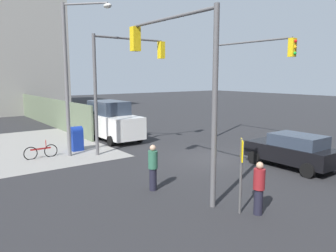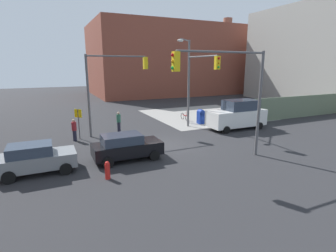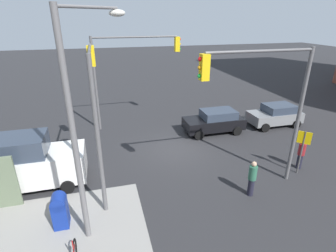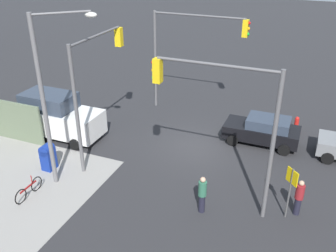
{
  "view_description": "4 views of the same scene",
  "coord_description": "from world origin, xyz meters",
  "views": [
    {
      "loc": [
        -11.93,
        11.9,
        4.3
      ],
      "look_at": [
        1.44,
        1.93,
        1.75
      ],
      "focal_mm": 35.0,
      "sensor_mm": 36.0,
      "label": 1
    },
    {
      "loc": [
        -7.41,
        -16.78,
        5.65
      ],
      "look_at": [
        0.28,
        -0.09,
        1.4
      ],
      "focal_mm": 28.0,
      "sensor_mm": 36.0,
      "label": 2
    },
    {
      "loc": [
        4.24,
        13.87,
        7.63
      ],
      "look_at": [
        0.68,
        0.52,
        1.86
      ],
      "focal_mm": 28.0,
      "sensor_mm": 36.0,
      "label": 3
    },
    {
      "loc": [
        -5.55,
        17.57,
        10.62
      ],
      "look_at": [
        1.38,
        0.81,
        1.43
      ],
      "focal_mm": 40.0,
      "sensor_mm": 36.0,
      "label": 4
    }
  ],
  "objects": [
    {
      "name": "ground_plane",
      "position": [
        0.0,
        0.0,
        0.0
      ],
      "size": [
        120.0,
        120.0,
        0.0
      ],
      "primitive_type": "plane",
      "color": "#28282B"
    },
    {
      "name": "sidewalk_corner",
      "position": [
        9.0,
        9.0,
        0.01
      ],
      "size": [
        12.0,
        12.0,
        0.01
      ],
      "primitive_type": "cube",
      "color": "gray",
      "rests_on": "ground"
    },
    {
      "name": "construction_fence",
      "position": [
        19.83,
        3.2,
        1.2
      ],
      "size": [
        23.66,
        0.12,
        2.4
      ],
      "primitive_type": "cube",
      "color": "#607056",
      "rests_on": "ground"
    },
    {
      "name": "building_warehouse_north",
      "position": [
        16.85,
        34.0,
        6.69
      ],
      "size": [
        32.0,
        18.0,
        13.38
      ],
      "color": "brown",
      "rests_on": "ground"
    },
    {
      "name": "smokestack",
      "position": [
        27.66,
        30.0,
        7.57
      ],
      "size": [
        1.8,
        1.8,
        15.13
      ],
      "primitive_type": "cylinder",
      "color": "brown",
      "rests_on": "ground"
    },
    {
      "name": "traffic_signal_nw_corner",
      "position": [
        -2.54,
        4.5,
        4.61
      ],
      "size": [
        5.16,
        0.36,
        6.5
      ],
      "color": "#59595B",
      "rests_on": "ground"
    },
    {
      "name": "traffic_signal_se_corner",
      "position": [
        2.12,
        -4.5,
        4.67
      ],
      "size": [
        6.17,
        0.36,
        6.5
      ],
      "color": "#59595B",
      "rests_on": "ground"
    },
    {
      "name": "traffic_signal_ne_corner",
      "position": [
        4.5,
        2.73,
        4.58
      ],
      "size": [
        0.36,
        4.71,
        6.5
      ],
      "color": "#59595B",
      "rests_on": "ground"
    },
    {
      "name": "street_lamp_corner",
      "position": [
        4.93,
        5.55,
        4.7
      ],
      "size": [
        2.15,
        1.9,
        8.0
      ],
      "color": "slate",
      "rests_on": "ground"
    },
    {
      "name": "warning_sign_two_way",
      "position": [
        -5.4,
        4.19,
        1.64
      ],
      "size": [
        0.48,
        0.48,
        2.4
      ],
      "color": "#4C4C4C",
      "rests_on": "ground"
    },
    {
      "name": "mailbox_blue",
      "position": [
        6.2,
        5.0,
        0.76
      ],
      "size": [
        0.56,
        0.64,
        1.43
      ],
      "color": "navy",
      "rests_on": "ground"
    },
    {
      "name": "fire_hydrant",
      "position": [
        -5.0,
        -4.2,
        0.49
      ],
      "size": [
        0.26,
        0.26,
        0.94
      ],
      "color": "red",
      "rests_on": "ground"
    },
    {
      "name": "hatchback_black",
      "position": [
        -3.35,
        -1.85,
        0.84
      ],
      "size": [
        4.16,
        2.02,
        1.62
      ],
      "color": "black",
      "rests_on": "ground"
    },
    {
      "name": "coupe_gray",
      "position": [
        -8.28,
        -1.85,
        0.84
      ],
      "size": [
        3.85,
        2.02,
        1.62
      ],
      "color": "slate",
      "rests_on": "ground"
    },
    {
      "name": "van_white_delivery",
      "position": [
        8.09,
        1.8,
        1.28
      ],
      "size": [
        5.4,
        2.32,
        2.62
      ],
      "color": "white",
      "rests_on": "ground"
    },
    {
      "name": "pedestrian_crossing",
      "position": [
        -2.0,
        5.2,
        0.92
      ],
      "size": [
        0.36,
        0.36,
        1.76
      ],
      "rotation": [
        0.0,
        0.0,
        5.01
      ],
      "color": "#2D664C",
      "rests_on": "ground"
    },
    {
      "name": "pedestrian_waiting",
      "position": [
        -5.8,
        3.8,
        0.88
      ],
      "size": [
        0.36,
        0.36,
        1.7
      ],
      "rotation": [
        0.0,
        0.0,
        5.47
      ],
      "color": "maroon",
      "rests_on": "ground"
    },
    {
      "name": "bicycle_leaning_on_fence",
      "position": [
        5.6,
        7.2,
        0.35
      ],
      "size": [
        0.05,
        1.75,
        0.97
      ],
      "color": "black",
      "rests_on": "ground"
    }
  ]
}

